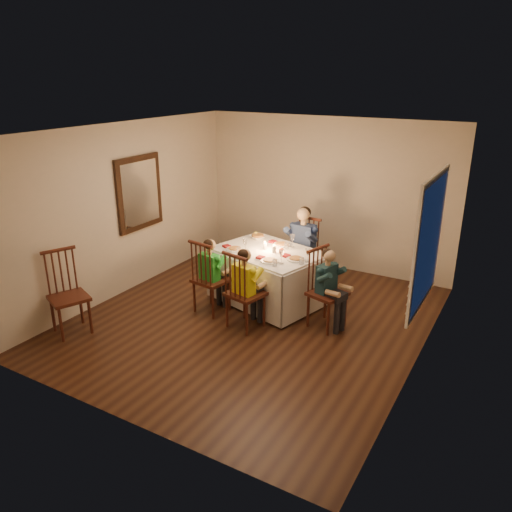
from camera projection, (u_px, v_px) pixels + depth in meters
The scene contains 26 objects.
ground at pixel (252, 320), 7.02m from camera, with size 5.00×5.00×0.00m, color black.
wall_left at pixel (125, 209), 7.62m from camera, with size 0.02×5.00×2.60m, color #BFB5A3.
wall_right at pixel (427, 262), 5.51m from camera, with size 0.02×5.00×2.60m, color #BFB5A3.
wall_back at pixel (325, 194), 8.60m from camera, with size 4.50×0.02×2.60m, color #BFB5A3.
ceiling at pixel (252, 130), 6.11m from camera, with size 5.00×5.00×0.00m, color white.
dining_table at pixel (268, 265), 7.40m from camera, with size 1.78×1.48×0.78m.
chair_adult at pixel (301, 284), 8.19m from camera, with size 0.45×0.43×1.10m, color #3E1910, non-canonical shape.
chair_near_left at pixel (212, 311), 7.28m from camera, with size 0.45×0.43×1.10m, color #3E1910, non-canonical shape.
chair_near_right at pixel (246, 326), 6.84m from camera, with size 0.45×0.43×1.10m, color #3E1910, non-canonical shape.
chair_end at pixel (326, 326), 6.84m from camera, with size 0.45×0.43×1.10m, color #3E1910, non-canonical shape.
chair_extra at pixel (74, 332), 6.69m from camera, with size 0.47×0.44×1.13m, color #3E1910, non-canonical shape.
adult at pixel (301, 284), 8.19m from camera, with size 0.49×0.45×1.30m, color navy, non-canonical shape.
child_green at pixel (212, 311), 7.28m from camera, with size 0.37×0.34×1.10m, color green, non-canonical shape.
child_yellow at pixel (246, 326), 6.84m from camera, with size 0.39×0.36×1.13m, color yellow, non-canonical shape.
child_teal at pixel (326, 326), 6.84m from camera, with size 0.38×0.35×1.11m, color #173239, non-canonical shape.
setting_adult at pixel (282, 245), 7.54m from camera, with size 0.26×0.26×0.02m, color silver.
setting_green at pixel (235, 249), 7.35m from camera, with size 0.26×0.26×0.02m, color silver.
setting_yellow at pixel (270, 261), 6.89m from camera, with size 0.26×0.26×0.02m, color silver.
setting_teal at pixel (296, 259), 6.96m from camera, with size 0.26×0.26×0.02m, color silver.
candle_left at pixel (265, 246), 7.35m from camera, with size 0.06×0.06×0.10m, color silver.
candle_right at pixel (274, 249), 7.23m from camera, with size 0.06×0.06×0.10m, color silver.
squash at pixel (256, 234), 7.91m from camera, with size 0.09×0.09×0.09m, color yellow.
orange_fruit at pixel (282, 251), 7.20m from camera, with size 0.08×0.08×0.08m, color #F14B14.
serving_bowl at pixel (258, 237), 7.82m from camera, with size 0.24×0.24×0.06m, color silver.
wall_mirror at pixel (139, 193), 7.78m from camera, with size 0.06×0.95×1.15m.
window_blinds at pixel (427, 242), 5.54m from camera, with size 0.07×1.34×1.54m.
Camera 1 is at (3.18, -5.40, 3.28)m, focal length 35.00 mm.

